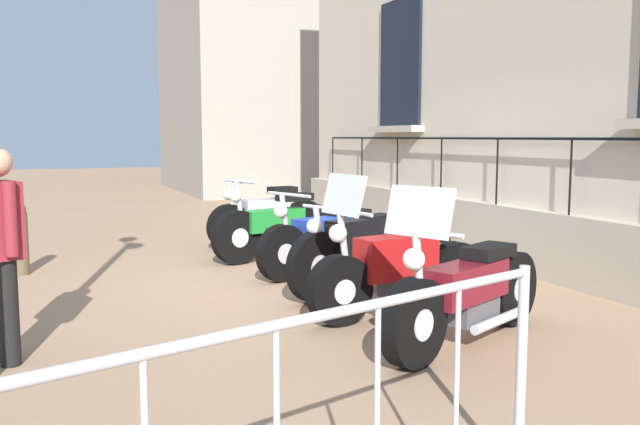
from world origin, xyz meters
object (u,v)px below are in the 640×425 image
Objects in this scene: motorcycle_silver at (267,218)px; pedestrian_standing at (1,244)px; motorcycle_black at (359,251)px; motorcycle_green at (277,228)px; motorcycle_blue at (330,239)px; motorcycle_maroon at (467,294)px; bollard at (20,238)px; motorcycle_red at (398,269)px.

motorcycle_silver is 1.23× the size of pedestrian_standing.
pedestrian_standing reaches higher than motorcycle_black.
pedestrian_standing is at bearing 44.60° from motorcycle_green.
pedestrian_standing is at bearing 30.04° from motorcycle_blue.
motorcycle_blue reaches higher than motorcycle_black.
motorcycle_maroon is 1.29× the size of pedestrian_standing.
motorcycle_green is 2.21× the size of bollard.
motorcycle_green is at bearing -88.33° from motorcycle_maroon.
pedestrian_standing reaches higher than motorcycle_silver.
motorcycle_silver is 4.16m from motorcycle_red.
motorcycle_maroon is at bearing 86.97° from motorcycle_blue.
motorcycle_blue is 1.33× the size of pedestrian_standing.
motorcycle_maroon reaches higher than motorcycle_black.
motorcycle_green is 0.92× the size of motorcycle_blue.
motorcycle_green is at bearing -88.58° from motorcycle_red.
pedestrian_standing is at bearing 16.72° from motorcycle_black.
motorcycle_blue is at bearing -96.70° from motorcycle_black.
motorcycle_silver is at bearing -166.65° from bollard.
motorcycle_red reaches higher than motorcycle_green.
motorcycle_blue reaches higher than bollard.
motorcycle_red is 4.67m from bollard.
motorcycle_blue is 1.05× the size of motorcycle_red.
bollard is (3.38, 0.80, 0.01)m from motorcycle_silver.
motorcycle_silver is at bearing -91.91° from motorcycle_red.
motorcycle_red is at bearing 134.02° from bollard.
motorcycle_green is 1.23× the size of pedestrian_standing.
bollard is at bearing 13.35° from motorcycle_silver.
motorcycle_black is 0.97× the size of motorcycle_red.
motorcycle_blue is (-0.28, 1.15, -0.01)m from motorcycle_green.
motorcycle_green is 4.55m from pedestrian_standing.
motorcycle_black is at bearing -91.15° from motorcycle_maroon.
motorcycle_red is at bearing -87.54° from motorcycle_maroon.
motorcycle_black is 4.09m from bollard.
motorcycle_maroon is (-0.12, 4.15, -0.01)m from motorcycle_green.
motorcycle_silver is 0.92× the size of motorcycle_blue.
motorcycle_green is 3.18m from bollard.
motorcycle_green is 0.95× the size of motorcycle_maroon.
motorcycle_maroon is (0.10, 5.17, -0.01)m from motorcycle_silver.
motorcycle_black is at bearing 144.43° from bollard.
motorcycle_black is (0.06, 3.18, 0.02)m from motorcycle_silver.
motorcycle_maroon is at bearing 91.67° from motorcycle_green.
motorcycle_green reaches higher than motorcycle_silver.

